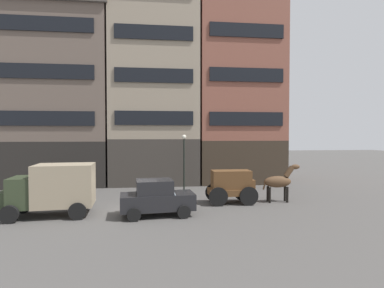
{
  "coord_description": "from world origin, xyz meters",
  "views": [
    {
      "loc": [
        1.31,
        -16.12,
        4.1
      ],
      "look_at": [
        3.4,
        2.15,
        3.55
      ],
      "focal_mm": 28.11,
      "sensor_mm": 36.0,
      "label": 1
    }
  ],
  "objects_px": {
    "cargo_wagon": "(232,184)",
    "delivery_truck_near": "(53,188)",
    "fire_hydrant_curbside": "(31,187)",
    "streetlamp_curbside": "(184,154)",
    "pedestrian_officer": "(66,180)",
    "draft_horse": "(279,181)",
    "sedan_dark": "(157,198)"
  },
  "relations": [
    {
      "from": "fire_hydrant_curbside",
      "to": "streetlamp_curbside",
      "type": "bearing_deg",
      "value": -0.92
    },
    {
      "from": "sedan_dark",
      "to": "delivery_truck_near",
      "type": "bearing_deg",
      "value": 174.61
    },
    {
      "from": "fire_hydrant_curbside",
      "to": "cargo_wagon",
      "type": "bearing_deg",
      "value": -19.27
    },
    {
      "from": "draft_horse",
      "to": "fire_hydrant_curbside",
      "type": "xyz_separation_m",
      "value": [
        -16.2,
        4.63,
        -0.84
      ]
    },
    {
      "from": "pedestrian_officer",
      "to": "fire_hydrant_curbside",
      "type": "xyz_separation_m",
      "value": [
        -2.53,
        0.57,
        -0.55
      ]
    },
    {
      "from": "pedestrian_officer",
      "to": "streetlamp_curbside",
      "type": "bearing_deg",
      "value": 2.77
    },
    {
      "from": "sedan_dark",
      "to": "streetlamp_curbside",
      "type": "xyz_separation_m",
      "value": [
        1.97,
        6.72,
        1.76
      ]
    },
    {
      "from": "draft_horse",
      "to": "streetlamp_curbside",
      "type": "bearing_deg",
      "value": 140.65
    },
    {
      "from": "streetlamp_curbside",
      "to": "fire_hydrant_curbside",
      "type": "distance_m",
      "value": 10.99
    },
    {
      "from": "cargo_wagon",
      "to": "sedan_dark",
      "type": "bearing_deg",
      "value": -153.1
    },
    {
      "from": "cargo_wagon",
      "to": "fire_hydrant_curbside",
      "type": "bearing_deg",
      "value": 160.73
    },
    {
      "from": "streetlamp_curbside",
      "to": "fire_hydrant_curbside",
      "type": "relative_size",
      "value": 4.96
    },
    {
      "from": "sedan_dark",
      "to": "draft_horse",
      "type": "bearing_deg",
      "value": 16.97
    },
    {
      "from": "streetlamp_curbside",
      "to": "draft_horse",
      "type": "bearing_deg",
      "value": -39.35
    },
    {
      "from": "cargo_wagon",
      "to": "streetlamp_curbside",
      "type": "relative_size",
      "value": 0.71
    },
    {
      "from": "delivery_truck_near",
      "to": "fire_hydrant_curbside",
      "type": "distance_m",
      "value": 7.39
    },
    {
      "from": "delivery_truck_near",
      "to": "sedan_dark",
      "type": "height_order",
      "value": "delivery_truck_near"
    },
    {
      "from": "delivery_truck_near",
      "to": "fire_hydrant_curbside",
      "type": "bearing_deg",
      "value": 119.12
    },
    {
      "from": "pedestrian_officer",
      "to": "streetlamp_curbside",
      "type": "distance_m",
      "value": 8.41
    },
    {
      "from": "delivery_truck_near",
      "to": "streetlamp_curbside",
      "type": "relative_size",
      "value": 1.09
    },
    {
      "from": "delivery_truck_near",
      "to": "pedestrian_officer",
      "type": "height_order",
      "value": "delivery_truck_near"
    },
    {
      "from": "draft_horse",
      "to": "pedestrian_officer",
      "type": "height_order",
      "value": "draft_horse"
    },
    {
      "from": "draft_horse",
      "to": "pedestrian_officer",
      "type": "distance_m",
      "value": 14.26
    },
    {
      "from": "cargo_wagon",
      "to": "draft_horse",
      "type": "bearing_deg",
      "value": -0.01
    },
    {
      "from": "pedestrian_officer",
      "to": "fire_hydrant_curbside",
      "type": "distance_m",
      "value": 2.66
    },
    {
      "from": "cargo_wagon",
      "to": "draft_horse",
      "type": "height_order",
      "value": "draft_horse"
    },
    {
      "from": "cargo_wagon",
      "to": "delivery_truck_near",
      "type": "xyz_separation_m",
      "value": [
        -9.68,
        -1.77,
        0.28
      ]
    },
    {
      "from": "draft_horse",
      "to": "sedan_dark",
      "type": "bearing_deg",
      "value": -163.03
    },
    {
      "from": "cargo_wagon",
      "to": "fire_hydrant_curbside",
      "type": "relative_size",
      "value": 3.51
    },
    {
      "from": "sedan_dark",
      "to": "streetlamp_curbside",
      "type": "distance_m",
      "value": 7.22
    },
    {
      "from": "cargo_wagon",
      "to": "streetlamp_curbside",
      "type": "distance_m",
      "value": 5.33
    },
    {
      "from": "cargo_wagon",
      "to": "delivery_truck_near",
      "type": "distance_m",
      "value": 9.85
    }
  ]
}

